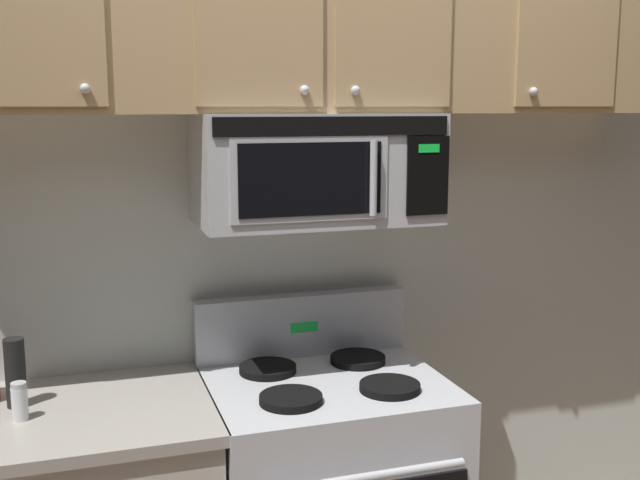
{
  "coord_description": "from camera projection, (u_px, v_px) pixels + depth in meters",
  "views": [
    {
      "loc": [
        -0.75,
        -1.82,
        1.77
      ],
      "look_at": [
        0.0,
        0.49,
        1.35
      ],
      "focal_mm": 43.24,
      "sensor_mm": 36.0,
      "label": 1
    }
  ],
  "objects": [
    {
      "name": "salt_shaker",
      "position": [
        20.0,
        402.0,
        2.16
      ],
      "size": [
        0.05,
        0.05,
        0.11
      ],
      "color": "white",
      "rests_on": "counter_segment"
    },
    {
      "name": "upper_cabinets",
      "position": [
        312.0,
        25.0,
        2.43
      ],
      "size": [
        2.5,
        0.36,
        0.55
      ],
      "color": "tan"
    },
    {
      "name": "over_range_microwave",
      "position": [
        315.0,
        169.0,
        2.47
      ],
      "size": [
        0.76,
        0.43,
        0.35
      ],
      "color": "#B7BABF"
    },
    {
      "name": "pepper_mill",
      "position": [
        15.0,
        373.0,
        2.25
      ],
      "size": [
        0.06,
        0.06,
        0.21
      ],
      "primitive_type": "cylinder",
      "color": "black",
      "rests_on": "counter_segment"
    },
    {
      "name": "back_wall",
      "position": [
        294.0,
        226.0,
        2.75
      ],
      "size": [
        5.2,
        0.1,
        2.7
      ],
      "primitive_type": "cube",
      "color": "silver",
      "rests_on": "ground_plane"
    }
  ]
}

